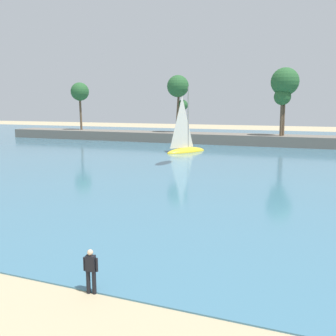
# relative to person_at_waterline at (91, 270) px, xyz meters

# --- Properties ---
(sea) EXTENTS (220.00, 94.22, 0.06)m
(sea) POSITION_rel_person_at_waterline_xyz_m (-2.38, 47.15, -0.86)
(sea) COLOR teal
(sea) RESTS_ON ground
(palm_headland) EXTENTS (99.34, 6.62, 12.83)m
(palm_headland) POSITION_rel_person_at_waterline_xyz_m (-2.11, 54.21, 2.20)
(palm_headland) COLOR slate
(palm_headland) RESTS_ON ground
(person_at_waterline) EXTENTS (0.54, 0.26, 1.67)m
(person_at_waterline) POSITION_rel_person_at_waterline_xyz_m (0.00, 0.00, 0.00)
(person_at_waterline) COLOR black
(person_at_waterline) RESTS_ON ground
(sailboat_near_shore) EXTENTS (5.26, 7.05, 10.05)m
(sailboat_near_shore) POSITION_rel_person_at_waterline_xyz_m (-9.88, 40.00, 0.07)
(sailboat_near_shore) COLOR yellow
(sailboat_near_shore) RESTS_ON sea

